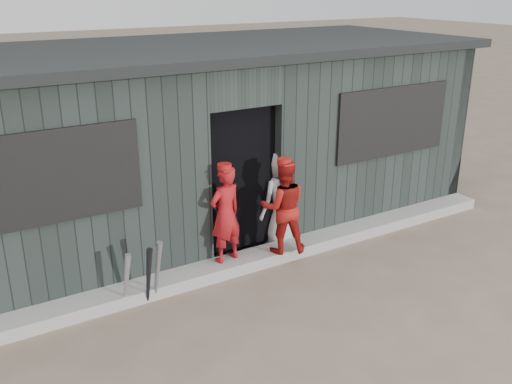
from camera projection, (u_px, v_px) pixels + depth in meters
ground at (346, 334)px, 5.90m from camera, size 80.00×80.00×0.00m
curb at (255, 259)px, 7.33m from camera, size 8.00×0.36×0.15m
bat_left at (126, 281)px, 6.24m from camera, size 0.14×0.21×0.70m
bat_mid at (157, 271)px, 6.35m from camera, size 0.11×0.25×0.79m
bat_right at (149, 276)px, 6.27m from camera, size 0.07×0.27×0.76m
player_red_left at (225, 214)px, 6.94m from camera, size 0.50×0.38×1.23m
player_red_right at (283, 207)px, 7.18m from camera, size 0.72×0.66×1.22m
player_grey_back at (280, 198)px, 7.69m from camera, size 0.77×0.62×1.37m
dugout at (195, 138)px, 8.26m from camera, size 8.30×3.30×2.62m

